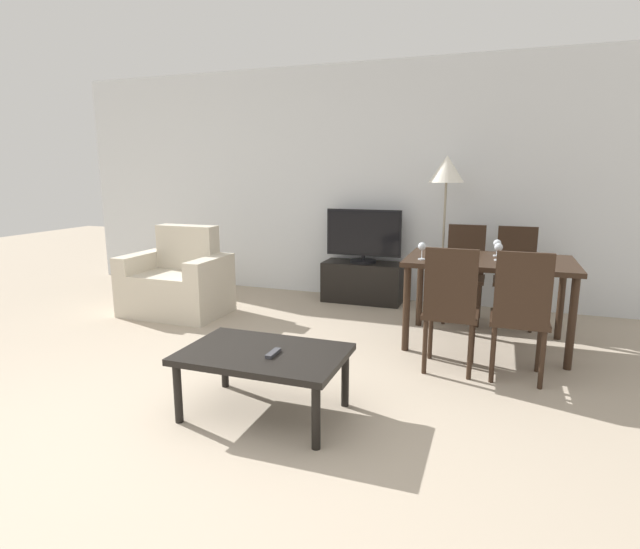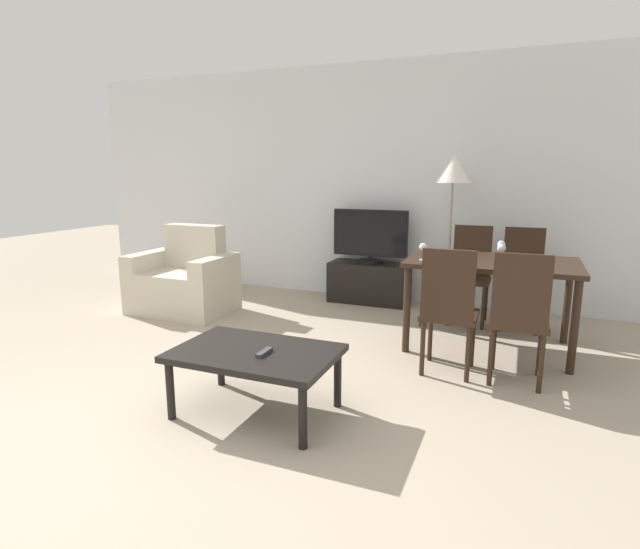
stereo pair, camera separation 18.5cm
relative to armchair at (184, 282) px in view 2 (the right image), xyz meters
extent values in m
plane|color=tan|center=(1.37, -2.45, -0.32)|extent=(18.00, 18.00, 0.00)
cube|color=silver|center=(1.37, 1.40, 1.03)|extent=(7.14, 0.06, 2.70)
cube|color=beige|center=(0.00, -0.04, -0.10)|extent=(0.68, 0.71, 0.45)
cube|color=beige|center=(0.00, 0.22, 0.36)|extent=(0.68, 0.20, 0.47)
cube|color=beige|center=(-0.43, -0.04, -0.01)|extent=(0.18, 0.71, 0.63)
cube|color=beige|center=(0.43, -0.04, -0.01)|extent=(0.18, 0.71, 0.63)
cube|color=black|center=(1.74, 1.13, -0.09)|extent=(0.91, 0.40, 0.46)
cylinder|color=black|center=(1.74, 1.13, 0.15)|extent=(0.30, 0.30, 0.03)
cylinder|color=black|center=(1.74, 1.13, 0.19)|extent=(0.04, 0.04, 0.05)
cube|color=black|center=(1.74, 1.13, 0.48)|extent=(0.86, 0.04, 0.53)
cube|color=black|center=(1.74, 1.10, 0.48)|extent=(0.83, 0.01, 0.49)
cube|color=black|center=(1.87, -1.76, 0.07)|extent=(0.99, 0.66, 0.04)
cylinder|color=black|center=(1.43, -2.03, -0.14)|extent=(0.05, 0.05, 0.37)
cylinder|color=black|center=(2.31, -2.03, -0.14)|extent=(0.05, 0.05, 0.37)
cylinder|color=black|center=(1.43, -1.48, -0.14)|extent=(0.05, 0.05, 0.37)
cylinder|color=black|center=(2.31, -1.48, -0.14)|extent=(0.05, 0.05, 0.37)
cube|color=black|center=(3.12, 0.05, 0.42)|extent=(1.37, 0.86, 0.04)
cylinder|color=black|center=(2.50, -0.33, 0.04)|extent=(0.06, 0.06, 0.72)
cylinder|color=black|center=(3.75, -0.33, 0.04)|extent=(0.06, 0.06, 0.72)
cylinder|color=black|center=(2.50, 0.42, 0.04)|extent=(0.06, 0.06, 0.72)
cylinder|color=black|center=(3.75, 0.42, 0.04)|extent=(0.06, 0.06, 0.72)
cube|color=black|center=(2.88, -0.62, 0.12)|extent=(0.40, 0.40, 0.04)
cylinder|color=black|center=(2.72, -0.45, -0.11)|extent=(0.04, 0.04, 0.42)
cylinder|color=black|center=(3.04, -0.45, -0.11)|extent=(0.04, 0.04, 0.42)
cylinder|color=black|center=(2.72, -0.78, -0.11)|extent=(0.04, 0.04, 0.42)
cylinder|color=black|center=(3.04, -0.78, -0.11)|extent=(0.04, 0.04, 0.42)
cube|color=black|center=(2.88, -0.80, 0.39)|extent=(0.37, 0.04, 0.50)
cube|color=black|center=(3.36, 0.71, 0.12)|extent=(0.40, 0.40, 0.04)
cylinder|color=black|center=(3.20, 0.55, -0.11)|extent=(0.04, 0.04, 0.42)
cylinder|color=black|center=(3.52, 0.55, -0.11)|extent=(0.04, 0.04, 0.42)
cylinder|color=black|center=(3.20, 0.87, -0.11)|extent=(0.04, 0.04, 0.42)
cylinder|color=black|center=(3.52, 0.87, -0.11)|extent=(0.04, 0.04, 0.42)
cube|color=black|center=(3.36, 0.89, 0.39)|extent=(0.37, 0.04, 0.50)
cube|color=black|center=(3.36, -0.62, 0.12)|extent=(0.40, 0.40, 0.04)
cylinder|color=black|center=(3.20, -0.45, -0.11)|extent=(0.04, 0.04, 0.42)
cylinder|color=black|center=(3.52, -0.45, -0.11)|extent=(0.04, 0.04, 0.42)
cylinder|color=black|center=(3.20, -0.78, -0.11)|extent=(0.04, 0.04, 0.42)
cylinder|color=black|center=(3.52, -0.78, -0.11)|extent=(0.04, 0.04, 0.42)
cube|color=black|center=(3.36, -0.80, 0.39)|extent=(0.37, 0.04, 0.50)
cube|color=black|center=(2.88, 0.71, 0.12)|extent=(0.40, 0.40, 0.04)
cylinder|color=black|center=(2.72, 0.55, -0.11)|extent=(0.04, 0.04, 0.42)
cylinder|color=black|center=(3.04, 0.55, -0.11)|extent=(0.04, 0.04, 0.42)
cylinder|color=black|center=(2.72, 0.87, -0.11)|extent=(0.04, 0.04, 0.42)
cylinder|color=black|center=(3.04, 0.87, -0.11)|extent=(0.04, 0.04, 0.42)
cube|color=black|center=(2.88, 0.89, 0.39)|extent=(0.37, 0.04, 0.50)
cylinder|color=gray|center=(2.64, 0.98, -0.31)|extent=(0.24, 0.24, 0.02)
cylinder|color=gray|center=(2.64, 0.98, 0.38)|extent=(0.02, 0.02, 1.36)
cone|color=white|center=(2.64, 0.98, 1.19)|extent=(0.36, 0.36, 0.27)
cube|color=#38383D|center=(1.95, -1.79, 0.10)|extent=(0.04, 0.15, 0.02)
cylinder|color=silver|center=(3.19, -0.01, 0.44)|extent=(0.06, 0.06, 0.01)
cylinder|color=silver|center=(3.19, -0.01, 0.48)|extent=(0.01, 0.01, 0.07)
sphere|color=silver|center=(3.19, -0.01, 0.55)|extent=(0.07, 0.07, 0.07)
cylinder|color=silver|center=(3.18, 0.22, 0.44)|extent=(0.06, 0.06, 0.01)
cylinder|color=silver|center=(3.18, 0.22, 0.48)|extent=(0.01, 0.01, 0.07)
sphere|color=silver|center=(3.18, 0.22, 0.55)|extent=(0.07, 0.07, 0.07)
cylinder|color=silver|center=(2.58, -0.18, 0.44)|extent=(0.06, 0.06, 0.01)
cylinder|color=silver|center=(2.58, -0.18, 0.48)|extent=(0.01, 0.01, 0.07)
sphere|color=silver|center=(2.58, -0.18, 0.55)|extent=(0.07, 0.07, 0.07)
camera|label=1|loc=(3.17, -4.36, 1.17)|focal=28.00mm
camera|label=2|loc=(3.34, -4.30, 1.17)|focal=28.00mm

